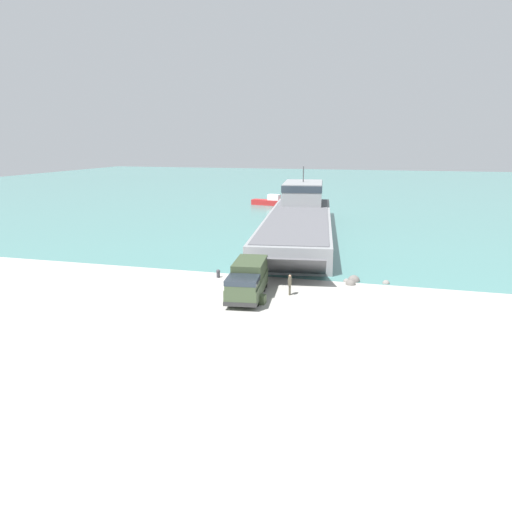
% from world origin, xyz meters
% --- Properties ---
extents(ground_plane, '(240.00, 240.00, 0.00)m').
position_xyz_m(ground_plane, '(0.00, 0.00, 0.00)').
color(ground_plane, '#A8A59E').
extents(water_surface, '(240.00, 180.00, 0.01)m').
position_xyz_m(water_surface, '(0.00, 94.26, 0.00)').
color(water_surface, '#477F7A').
rests_on(water_surface, ground_plane).
extents(landing_craft, '(13.68, 44.90, 8.30)m').
position_xyz_m(landing_craft, '(0.41, 28.19, 2.09)').
color(landing_craft, gray).
rests_on(landing_craft, ground_plane).
extents(military_truck, '(3.35, 7.40, 2.71)m').
position_xyz_m(military_truck, '(1.91, -2.04, 1.41)').
color(military_truck, '#3D4C33').
rests_on(military_truck, ground_plane).
extents(soldier_on_ramp, '(0.25, 0.44, 1.68)m').
position_xyz_m(soldier_on_ramp, '(5.04, -0.69, 0.97)').
color(soldier_on_ramp, '#4C4738').
rests_on(soldier_on_ramp, ground_plane).
extents(moored_boat_a, '(8.03, 3.46, 2.13)m').
position_xyz_m(moored_boat_a, '(-10.00, 54.93, 0.71)').
color(moored_boat_a, '#B22323').
rests_on(moored_boat_a, ground_plane).
extents(mooring_bollard, '(0.36, 0.36, 0.76)m').
position_xyz_m(mooring_bollard, '(-2.28, 2.72, 0.41)').
color(mooring_bollard, '#333338').
rests_on(mooring_bollard, ground_plane).
extents(cargo_crate, '(0.66, 0.79, 0.66)m').
position_xyz_m(cargo_crate, '(3.39, -3.46, 0.33)').
color(cargo_crate, '#475638').
rests_on(cargo_crate, ground_plane).
extents(shoreline_rock_a, '(0.88, 0.88, 0.88)m').
position_xyz_m(shoreline_rock_a, '(9.52, 3.64, 0.00)').
color(shoreline_rock_a, '#66605B').
rests_on(shoreline_rock_a, ground_plane).
extents(shoreline_rock_b, '(0.56, 0.56, 0.56)m').
position_xyz_m(shoreline_rock_b, '(9.09, 4.42, 0.00)').
color(shoreline_rock_b, gray).
rests_on(shoreline_rock_b, ground_plane).
extents(shoreline_rock_c, '(0.63, 0.63, 0.63)m').
position_xyz_m(shoreline_rock_c, '(12.47, 4.74, 0.00)').
color(shoreline_rock_c, gray).
rests_on(shoreline_rock_c, ground_plane).
extents(shoreline_rock_d, '(1.08, 1.08, 1.08)m').
position_xyz_m(shoreline_rock_d, '(9.70, 4.77, 0.00)').
color(shoreline_rock_d, '#66605B').
rests_on(shoreline_rock_d, ground_plane).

